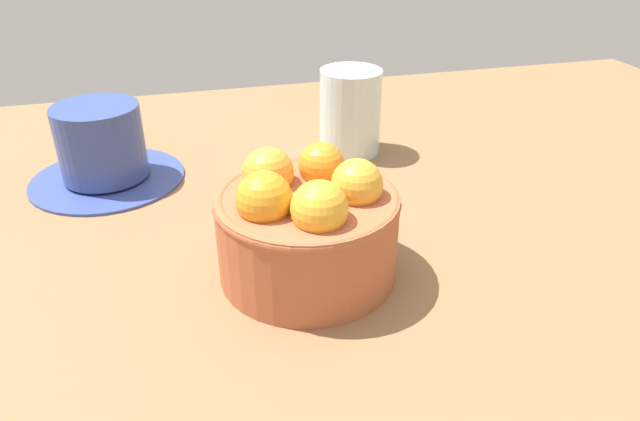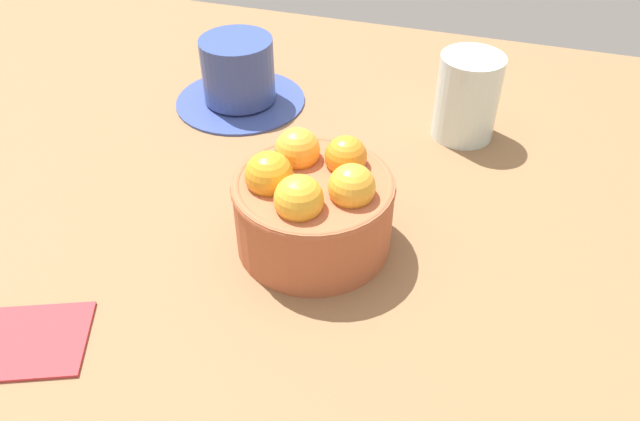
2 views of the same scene
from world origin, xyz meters
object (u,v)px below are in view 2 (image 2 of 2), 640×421
Objects in this scene: terracotta_bowl at (313,204)px; folded_napkin at (28,340)px; water_glass at (467,97)px; coffee_cup at (238,76)px.

terracotta_bowl reaches higher than folded_napkin.
terracotta_bowl reaches higher than water_glass.
coffee_cup is (16.69, -21.91, -1.06)cm from terracotta_bowl.
terracotta_bowl is 1.56× the size of folded_napkin.
coffee_cup is 40.01cm from folded_napkin.
terracotta_bowl is 25.16cm from water_glass.
water_glass reaches higher than coffee_cup.
folded_napkin is at bearing 55.07° from water_glass.
water_glass is at bearing -178.13° from coffee_cup.
terracotta_bowl is 25.67cm from folded_napkin.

